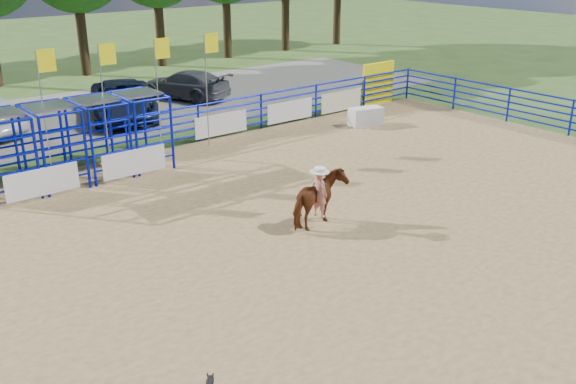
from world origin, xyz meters
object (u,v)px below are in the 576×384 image
object	(u,v)px
horse_and_rider	(319,197)
car_d	(185,85)
announcer_table	(366,116)
car_c	(123,100)

from	to	relation	value
horse_and_rider	car_d	bearing A→B (deg)	72.25
horse_and_rider	car_d	world-z (taller)	horse_and_rider
announcer_table	horse_and_rider	xyz separation A→B (m)	(-8.44, -6.62, 0.47)
announcer_table	car_c	size ratio (longest dim) A/B	0.25
announcer_table	horse_and_rider	distance (m)	10.74
car_d	announcer_table	bearing A→B (deg)	87.83
announcer_table	car_d	xyz separation A→B (m)	(-3.36, 9.26, 0.30)
horse_and_rider	car_d	distance (m)	16.68
car_c	announcer_table	bearing A→B (deg)	-24.15
horse_and_rider	car_c	world-z (taller)	horse_and_rider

